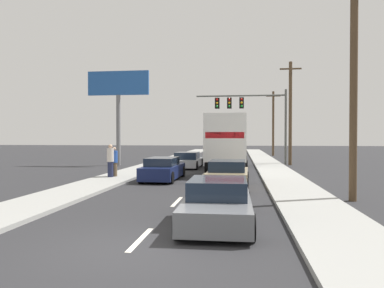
{
  "coord_description": "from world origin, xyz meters",
  "views": [
    {
      "loc": [
        2.3,
        -7.48,
        2.4
      ],
      "look_at": [
        -0.77,
        15.99,
        1.95
      ],
      "focal_mm": 34.05,
      "sensor_mm": 36.0,
      "label": 1
    }
  ],
  "objects_px": {
    "utility_pole_far": "(273,123)",
    "pedestrian_near_corner": "(114,162)",
    "utility_pole_mid": "(290,112)",
    "car_navy": "(163,169)",
    "car_gray": "(218,203)",
    "utility_pole_near": "(354,85)",
    "car_tan": "(228,175)",
    "roadside_billboard": "(118,96)",
    "traffic_signal_mast": "(244,108)",
    "pedestrian_mid_block": "(110,161)",
    "box_truck": "(228,141)",
    "car_silver": "(188,161)"
  },
  "relations": [
    {
      "from": "utility_pole_far",
      "to": "pedestrian_near_corner",
      "type": "distance_m",
      "value": 30.13
    },
    {
      "from": "utility_pole_mid",
      "to": "car_navy",
      "type": "bearing_deg",
      "value": -125.58
    },
    {
      "from": "car_gray",
      "to": "utility_pole_near",
      "type": "distance_m",
      "value": 7.39
    },
    {
      "from": "car_tan",
      "to": "roadside_billboard",
      "type": "xyz_separation_m",
      "value": [
        -9.61,
        12.43,
        5.29
      ]
    },
    {
      "from": "car_gray",
      "to": "traffic_signal_mast",
      "type": "height_order",
      "value": "traffic_signal_mast"
    },
    {
      "from": "pedestrian_near_corner",
      "to": "pedestrian_mid_block",
      "type": "distance_m",
      "value": 0.38
    },
    {
      "from": "car_navy",
      "to": "utility_pole_near",
      "type": "xyz_separation_m",
      "value": [
        8.46,
        -5.68,
        3.76
      ]
    },
    {
      "from": "utility_pole_near",
      "to": "pedestrian_mid_block",
      "type": "height_order",
      "value": "utility_pole_near"
    },
    {
      "from": "utility_pole_far",
      "to": "pedestrian_near_corner",
      "type": "xyz_separation_m",
      "value": [
        -11.44,
        -27.68,
        -3.29
      ]
    },
    {
      "from": "box_truck",
      "to": "utility_pole_near",
      "type": "height_order",
      "value": "utility_pole_near"
    },
    {
      "from": "car_gray",
      "to": "pedestrian_near_corner",
      "type": "xyz_separation_m",
      "value": [
        -6.55,
        10.0,
        0.42
      ]
    },
    {
      "from": "car_tan",
      "to": "utility_pole_mid",
      "type": "distance_m",
      "value": 15.91
    },
    {
      "from": "pedestrian_near_corner",
      "to": "car_silver",
      "type": "bearing_deg",
      "value": 68.34
    },
    {
      "from": "utility_pole_mid",
      "to": "pedestrian_near_corner",
      "type": "relative_size",
      "value": 5.22
    },
    {
      "from": "pedestrian_near_corner",
      "to": "pedestrian_mid_block",
      "type": "height_order",
      "value": "pedestrian_mid_block"
    },
    {
      "from": "roadside_billboard",
      "to": "pedestrian_near_corner",
      "type": "distance_m",
      "value": 11.12
    },
    {
      "from": "car_silver",
      "to": "roadside_billboard",
      "type": "height_order",
      "value": "roadside_billboard"
    },
    {
      "from": "car_silver",
      "to": "car_gray",
      "type": "distance_m",
      "value": 18.21
    },
    {
      "from": "box_truck",
      "to": "utility_pole_near",
      "type": "distance_m",
      "value": 12.31
    },
    {
      "from": "car_silver",
      "to": "utility_pole_near",
      "type": "height_order",
      "value": "utility_pole_near"
    },
    {
      "from": "utility_pole_mid",
      "to": "utility_pole_far",
      "type": "distance_m",
      "value": 15.96
    },
    {
      "from": "box_truck",
      "to": "utility_pole_mid",
      "type": "xyz_separation_m",
      "value": [
        5.1,
        6.59,
        2.38
      ]
    },
    {
      "from": "car_navy",
      "to": "utility_pole_near",
      "type": "relative_size",
      "value": 0.54
    },
    {
      "from": "car_silver",
      "to": "utility_pole_far",
      "type": "xyz_separation_m",
      "value": [
        8.31,
        19.8,
        3.71
      ]
    },
    {
      "from": "utility_pole_far",
      "to": "pedestrian_mid_block",
      "type": "bearing_deg",
      "value": -112.39
    },
    {
      "from": "traffic_signal_mast",
      "to": "utility_pole_far",
      "type": "xyz_separation_m",
      "value": [
        3.92,
        15.11,
        -0.75
      ]
    },
    {
      "from": "car_gray",
      "to": "roadside_billboard",
      "type": "height_order",
      "value": "roadside_billboard"
    },
    {
      "from": "car_gray",
      "to": "traffic_signal_mast",
      "type": "bearing_deg",
      "value": 87.54
    },
    {
      "from": "car_navy",
      "to": "utility_pole_far",
      "type": "distance_m",
      "value": 29.39
    },
    {
      "from": "pedestrian_mid_block",
      "to": "car_gray",
      "type": "bearing_deg",
      "value": -55.41
    },
    {
      "from": "traffic_signal_mast",
      "to": "roadside_billboard",
      "type": "relative_size",
      "value": 1.0
    },
    {
      "from": "car_navy",
      "to": "roadside_billboard",
      "type": "relative_size",
      "value": 0.58
    },
    {
      "from": "car_silver",
      "to": "utility_pole_far",
      "type": "height_order",
      "value": "utility_pole_far"
    },
    {
      "from": "car_tan",
      "to": "pedestrian_mid_block",
      "type": "height_order",
      "value": "pedestrian_mid_block"
    },
    {
      "from": "utility_pole_far",
      "to": "pedestrian_near_corner",
      "type": "height_order",
      "value": "utility_pole_far"
    },
    {
      "from": "car_gray",
      "to": "pedestrian_mid_block",
      "type": "bearing_deg",
      "value": 124.59
    },
    {
      "from": "car_tan",
      "to": "traffic_signal_mast",
      "type": "distance_m",
      "value": 16.13
    },
    {
      "from": "utility_pole_near",
      "to": "box_truck",
      "type": "bearing_deg",
      "value": 114.53
    },
    {
      "from": "box_truck",
      "to": "roadside_billboard",
      "type": "relative_size",
      "value": 1.16
    },
    {
      "from": "car_silver",
      "to": "pedestrian_near_corner",
      "type": "distance_m",
      "value": 8.49
    },
    {
      "from": "roadside_billboard",
      "to": "car_tan",
      "type": "bearing_deg",
      "value": -52.3
    },
    {
      "from": "pedestrian_near_corner",
      "to": "car_tan",
      "type": "bearing_deg",
      "value": -23.83
    },
    {
      "from": "utility_pole_mid",
      "to": "utility_pole_far",
      "type": "height_order",
      "value": "utility_pole_mid"
    },
    {
      "from": "car_silver",
      "to": "car_tan",
      "type": "xyz_separation_m",
      "value": [
        3.47,
        -10.8,
        0.04
      ]
    },
    {
      "from": "traffic_signal_mast",
      "to": "utility_pole_mid",
      "type": "bearing_deg",
      "value": -12.21
    },
    {
      "from": "utility_pole_near",
      "to": "utility_pole_far",
      "type": "relative_size",
      "value": 1.02
    },
    {
      "from": "pedestrian_near_corner",
      "to": "pedestrian_mid_block",
      "type": "relative_size",
      "value": 0.91
    },
    {
      "from": "car_navy",
      "to": "box_truck",
      "type": "height_order",
      "value": "box_truck"
    },
    {
      "from": "car_gray",
      "to": "pedestrian_mid_block",
      "type": "distance_m",
      "value": 11.74
    },
    {
      "from": "car_navy",
      "to": "car_tan",
      "type": "relative_size",
      "value": 1.1
    }
  ]
}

